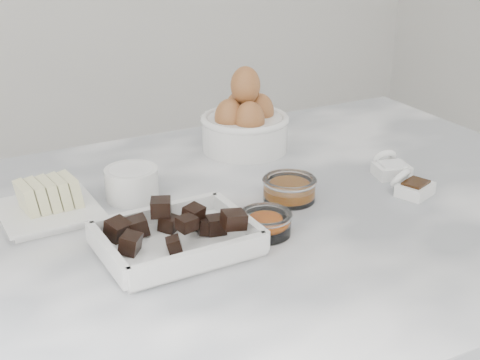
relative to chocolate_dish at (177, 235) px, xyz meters
name	(u,v)px	position (x,y,z in m)	size (l,w,h in m)	color
marble_slab	(238,226)	(0.12, 0.06, -0.04)	(1.20, 0.80, 0.04)	white
chocolate_dish	(177,235)	(0.00, 0.00, 0.00)	(0.21, 0.16, 0.05)	white
butter_plate	(46,204)	(-0.13, 0.18, 0.00)	(0.14, 0.14, 0.06)	white
sugar_ramekin	(132,182)	(0.00, 0.19, 0.00)	(0.08, 0.08, 0.05)	white
egg_bowl	(245,123)	(0.26, 0.30, 0.03)	(0.16, 0.16, 0.16)	white
honey_bowl	(289,189)	(0.22, 0.07, 0.00)	(0.09, 0.09, 0.04)	white
zest_bowl	(266,222)	(0.13, -0.02, 0.00)	(0.08, 0.08, 0.03)	white
vanilla_spoon	(411,186)	(0.40, -0.01, -0.01)	(0.07, 0.08, 0.04)	white
salt_spoon	(390,167)	(0.42, 0.07, -0.01)	(0.07, 0.08, 0.04)	white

